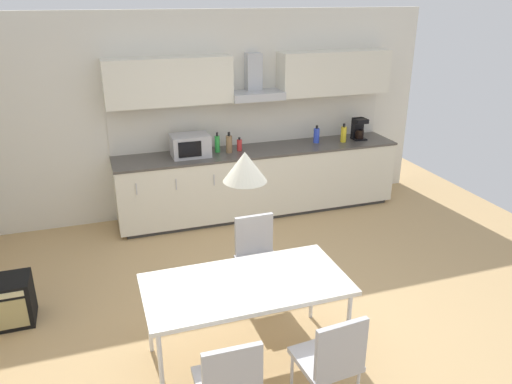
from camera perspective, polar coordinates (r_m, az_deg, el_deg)
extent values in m
cube|color=tan|center=(4.87, 1.26, -14.00)|extent=(8.02, 7.94, 0.02)
cube|color=silver|center=(6.72, -6.54, 8.69)|extent=(6.41, 0.10, 2.66)
cube|color=#333333|center=(6.97, 0.37, -1.99)|extent=(3.65, 0.60, 0.05)
cube|color=silver|center=(6.80, 0.38, 1.37)|extent=(3.80, 0.65, 0.82)
cube|color=#4C4742|center=(6.66, 0.39, 4.80)|extent=(3.82, 0.67, 0.03)
cube|color=silver|center=(6.10, -13.50, 0.33)|extent=(0.01, 0.01, 0.14)
cube|color=silver|center=(6.15, -9.11, 0.86)|extent=(0.01, 0.01, 0.14)
cube|color=silver|center=(6.24, -4.81, 1.37)|extent=(0.01, 0.01, 0.14)
cube|color=silver|center=(6.36, -0.65, 1.85)|extent=(0.01, 0.01, 0.14)
cube|color=silver|center=(6.87, -0.47, 7.99)|extent=(3.80, 0.02, 0.59)
cube|color=silver|center=(6.33, -9.95, 12.37)|extent=(1.56, 0.34, 0.57)
cube|color=silver|center=(7.03, 8.90, 13.35)|extent=(1.56, 0.34, 0.57)
cube|color=#B7BABF|center=(6.62, 0.01, 11.00)|extent=(0.69, 0.40, 0.10)
cube|color=#B7BABF|center=(6.68, -0.30, 13.37)|extent=(0.20, 0.16, 0.52)
cube|color=#ADADB2|center=(6.39, -7.52, 5.31)|extent=(0.48, 0.34, 0.28)
cube|color=black|center=(6.22, -7.55, 4.84)|extent=(0.29, 0.01, 0.20)
cube|color=black|center=(7.26, 11.66, 5.99)|extent=(0.18, 0.18, 0.02)
cylinder|color=black|center=(7.24, 11.74, 6.50)|extent=(0.12, 0.12, 0.12)
cube|color=black|center=(7.28, 11.51, 7.17)|extent=(0.16, 0.08, 0.30)
cube|color=black|center=(7.19, 11.86, 7.96)|extent=(0.18, 0.16, 0.06)
cylinder|color=yellow|center=(7.07, 9.97, 6.50)|extent=(0.08, 0.08, 0.21)
cylinder|color=black|center=(7.04, 10.04, 7.52)|extent=(0.03, 0.03, 0.05)
cylinder|color=red|center=(6.58, -1.91, 5.37)|extent=(0.07, 0.07, 0.15)
cylinder|color=black|center=(6.56, -1.92, 6.13)|extent=(0.03, 0.03, 0.03)
cylinder|color=green|center=(6.53, -4.45, 5.48)|extent=(0.07, 0.07, 0.22)
cylinder|color=black|center=(6.49, -4.48, 6.59)|extent=(0.03, 0.03, 0.05)
cylinder|color=blue|center=(6.98, 6.93, 6.42)|extent=(0.08, 0.08, 0.20)
cylinder|color=black|center=(6.95, 6.97, 7.39)|extent=(0.03, 0.03, 0.04)
cylinder|color=brown|center=(6.49, -3.09, 5.47)|extent=(0.08, 0.08, 0.22)
cylinder|color=black|center=(6.46, -3.12, 6.63)|extent=(0.03, 0.03, 0.05)
cube|color=silver|center=(3.98, -1.16, -10.52)|extent=(1.60, 0.81, 0.04)
cylinder|color=silver|center=(3.81, -10.77, -19.54)|extent=(0.04, 0.04, 0.69)
cylinder|color=silver|center=(4.18, 10.46, -15.24)|extent=(0.04, 0.04, 0.69)
cylinder|color=silver|center=(4.35, -12.16, -13.72)|extent=(0.04, 0.04, 0.69)
cylinder|color=silver|center=(4.67, 6.41, -10.55)|extent=(0.04, 0.04, 0.69)
cube|color=#B2B2B7|center=(3.52, -3.41, -20.96)|extent=(0.41, 0.41, 0.04)
cube|color=#B2B2B7|center=(3.24, -2.67, -20.18)|extent=(0.38, 0.05, 0.40)
cube|color=#B2B2B7|center=(4.78, 0.46, -8.15)|extent=(0.40, 0.40, 0.04)
cube|color=#B2B2B7|center=(4.83, -0.26, -4.88)|extent=(0.38, 0.04, 0.40)
cylinder|color=silver|center=(4.82, 3.08, -11.18)|extent=(0.02, 0.02, 0.43)
cylinder|color=silver|center=(4.72, -0.82, -11.94)|extent=(0.02, 0.02, 0.43)
cylinder|color=silver|center=(5.09, 1.62, -9.22)|extent=(0.02, 0.02, 0.43)
cylinder|color=silver|center=(4.99, -2.08, -9.88)|extent=(0.02, 0.02, 0.43)
cube|color=#B2B2B7|center=(3.72, 7.92, -18.40)|extent=(0.43, 0.43, 0.04)
cube|color=#B2B2B7|center=(3.46, 9.71, -17.32)|extent=(0.38, 0.07, 0.40)
cylinder|color=silver|center=(3.92, 4.11, -20.29)|extent=(0.02, 0.02, 0.43)
cylinder|color=silver|center=(4.05, 8.63, -18.85)|extent=(0.02, 0.02, 0.43)
cube|color=black|center=(5.19, -27.00, -11.15)|extent=(0.52, 0.36, 0.44)
cube|color=tan|center=(5.05, -27.18, -12.57)|extent=(0.44, 0.01, 0.29)
cone|color=silver|center=(3.55, -1.27, 2.91)|extent=(0.32, 0.32, 0.22)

